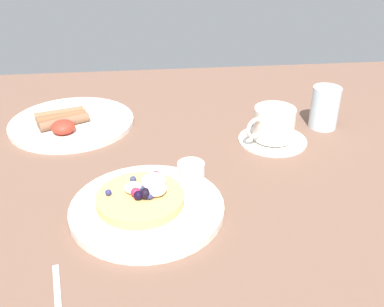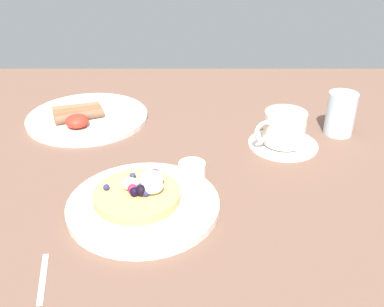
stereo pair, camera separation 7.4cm
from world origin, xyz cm
name	(u,v)px [view 1 (the left image)]	position (x,y,z in cm)	size (l,w,h in cm)	color
ground_plane	(188,177)	(0.00, 0.00, -1.50)	(199.46, 116.59, 3.00)	brown
pancake_plate	(147,208)	(-7.82, -11.79, 0.68)	(24.56, 24.56, 1.36)	silver
pancake_with_berries	(143,195)	(-8.44, -10.91, 2.58)	(14.02, 14.02, 3.91)	tan
syrup_ramekin	(191,170)	(-0.05, -4.43, 2.79)	(4.72, 4.72, 2.77)	silver
breakfast_plate	(72,123)	(-23.83, 22.11, 0.56)	(27.23, 27.23, 1.13)	silver
fried_breakfast	(60,120)	(-25.80, 20.01, 2.18)	(12.68, 12.55, 2.93)	brown
coffee_saucer	(272,139)	(18.53, 9.69, 0.44)	(14.08, 14.08, 0.88)	silver
coffee_cup	(274,123)	(18.39, 9.61, 4.25)	(10.87, 8.36, 6.49)	silver
water_glass	(325,108)	(31.27, 15.25, 4.58)	(6.02, 6.02, 9.16)	silver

